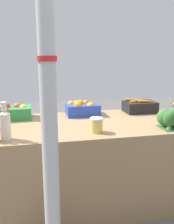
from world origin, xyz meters
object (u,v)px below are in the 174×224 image
at_px(support_pole, 47,60).
at_px(orange_crate, 82,108).
at_px(juice_bottle_cloudy, 5,124).
at_px(pickle_jar, 96,125).
at_px(carrot_crate, 140,106).
at_px(broccoli_pile, 171,117).
at_px(apple_crate, 13,112).

bearing_deg(support_pole, orange_crate, 68.69).
distance_m(juice_bottle_cloudy, pickle_jar, 0.69).
height_order(support_pole, pickle_jar, support_pole).
bearing_deg(orange_crate, carrot_crate, -0.28).
xyz_separation_m(orange_crate, broccoli_pile, (0.65, -0.59, 0.02)).
bearing_deg(support_pole, broccoli_pile, 21.18).
xyz_separation_m(apple_crate, juice_bottle_cloudy, (-0.01, -0.61, 0.05)).
bearing_deg(support_pole, carrot_crate, 44.21).
distance_m(support_pole, orange_crate, 1.18).
xyz_separation_m(apple_crate, broccoli_pile, (1.33, -0.59, 0.02)).
bearing_deg(pickle_jar, carrot_crate, 42.90).
bearing_deg(orange_crate, apple_crate, -179.80).
xyz_separation_m(apple_crate, carrot_crate, (1.31, -0.00, -0.01)).
xyz_separation_m(carrot_crate, juice_bottle_cloudy, (-1.32, -0.61, 0.05)).
relative_size(broccoli_pile, juice_bottle_cloudy, 0.84).
bearing_deg(carrot_crate, pickle_jar, -137.10).
bearing_deg(pickle_jar, broccoli_pile, -0.61).
bearing_deg(juice_bottle_cloudy, pickle_jar, 2.13).
bearing_deg(support_pole, pickle_jar, 46.17).
bearing_deg(pickle_jar, juice_bottle_cloudy, -177.87).
relative_size(apple_crate, orange_crate, 1.00).
relative_size(carrot_crate, pickle_jar, 2.76).
bearing_deg(apple_crate, juice_bottle_cloudy, -90.81).
xyz_separation_m(apple_crate, orange_crate, (0.67, 0.00, 0.00)).
bearing_deg(apple_crate, carrot_crate, -0.03).
relative_size(support_pole, orange_crate, 8.18).
height_order(support_pole, broccoli_pile, support_pole).
xyz_separation_m(broccoli_pile, pickle_jar, (-0.65, 0.01, -0.03)).
distance_m(orange_crate, juice_bottle_cloudy, 0.92).
bearing_deg(orange_crate, juice_bottle_cloudy, -138.10).
height_order(apple_crate, pickle_jar, apple_crate).
distance_m(support_pole, juice_bottle_cloudy, 0.67).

